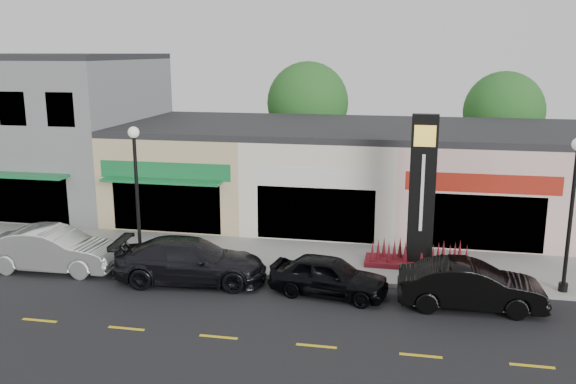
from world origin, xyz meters
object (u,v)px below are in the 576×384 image
(lamp_west_near, at_px, (136,181))
(car_black_sedan, at_px, (329,276))
(car_dark_sedan, at_px, (191,261))
(pylon_sign, at_px, (421,214))
(lamp_east_near, at_px, (572,200))
(car_black_conv, at_px, (471,286))
(car_white_van, at_px, (53,249))

(lamp_west_near, distance_m, car_black_sedan, 8.47)
(car_dark_sedan, bearing_deg, pylon_sign, -76.03)
(lamp_east_near, distance_m, pylon_sign, 5.42)
(car_black_sedan, relative_size, car_black_conv, 0.87)
(lamp_east_near, distance_m, car_dark_sedan, 13.70)
(pylon_sign, bearing_deg, car_dark_sedan, -160.17)
(car_black_conv, bearing_deg, lamp_east_near, -63.90)
(lamp_east_near, xyz_separation_m, car_black_conv, (-3.35, -1.78, -2.68))
(car_black_sedan, bearing_deg, car_black_conv, -83.16)
(pylon_sign, distance_m, car_black_conv, 4.13)
(lamp_west_near, xyz_separation_m, car_white_van, (-3.10, -1.19, -2.62))
(lamp_east_near, height_order, car_white_van, lamp_east_near)
(pylon_sign, distance_m, car_black_sedan, 4.82)
(lamp_west_near, xyz_separation_m, car_dark_sedan, (2.62, -1.32, -2.66))
(lamp_west_near, height_order, car_white_van, lamp_west_near)
(lamp_west_near, xyz_separation_m, pylon_sign, (11.00, 1.70, -1.20))
(lamp_east_near, bearing_deg, lamp_west_near, 180.00)
(car_white_van, bearing_deg, lamp_west_near, -71.05)
(lamp_west_near, height_order, lamp_east_near, same)
(lamp_west_near, relative_size, car_black_conv, 1.14)
(pylon_sign, bearing_deg, car_white_van, -168.42)
(lamp_east_near, height_order, car_black_sedan, lamp_east_near)
(lamp_west_near, xyz_separation_m, car_black_sedan, (7.85, -1.59, -2.76))
(car_black_sedan, xyz_separation_m, car_black_conv, (4.80, -0.19, 0.08))
(car_dark_sedan, bearing_deg, car_black_conv, -98.48)
(car_white_van, height_order, car_black_sedan, car_white_van)
(lamp_west_near, distance_m, pylon_sign, 11.19)
(lamp_east_near, distance_m, car_black_sedan, 8.75)
(car_dark_sedan, height_order, car_black_sedan, car_dark_sedan)
(lamp_west_near, xyz_separation_m, car_black_conv, (12.65, -1.78, -2.68))
(car_white_van, relative_size, car_black_sedan, 1.23)
(car_dark_sedan, height_order, car_black_conv, car_dark_sedan)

